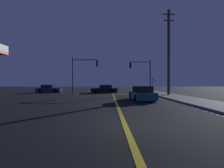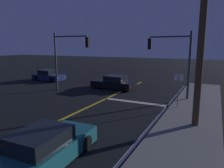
{
  "view_description": "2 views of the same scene",
  "coord_description": "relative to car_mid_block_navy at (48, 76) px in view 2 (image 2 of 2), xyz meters",
  "views": [
    {
      "loc": [
        -0.64,
        -7.17,
        1.63
      ],
      "look_at": [
        -0.11,
        20.27,
        1.49
      ],
      "focal_mm": 29.55,
      "sensor_mm": 36.0,
      "label": 1
    },
    {
      "loc": [
        7.89,
        5.15,
        4.26
      ],
      "look_at": [
        1.17,
        18.51,
        1.53
      ],
      "focal_mm": 33.3,
      "sensor_mm": 36.0,
      "label": 2
    }
  ],
  "objects": [
    {
      "name": "lane_line_center",
      "position": [
        10.89,
        -14.01,
        -0.58
      ],
      "size": [
        0.2,
        36.22,
        0.01
      ],
      "primitive_type": "cube",
      "color": "gold",
      "rests_on": "ground"
    },
    {
      "name": "stop_bar",
      "position": [
        13.51,
        -4.86,
        -0.58
      ],
      "size": [
        5.23,
        0.5,
        0.01
      ],
      "primitive_type": "cube",
      "color": "silver",
      "rests_on": "ground"
    },
    {
      "name": "car_mid_block_navy",
      "position": [
        0.0,
        0.0,
        0.0
      ],
      "size": [
        4.17,
        1.95,
        1.34
      ],
      "rotation": [
        0.0,
        0.0,
        -1.58
      ],
      "color": "navy",
      "rests_on": "ground"
    },
    {
      "name": "car_far_approaching_teal",
      "position": [
        13.45,
        -14.35,
        0.0
      ],
      "size": [
        2.05,
        4.56,
        1.34
      ],
      "rotation": [
        0.0,
        0.0,
        0.04
      ],
      "color": "#195960",
      "rests_on": "ground"
    },
    {
      "name": "car_parked_curb_black",
      "position": [
        9.64,
        -0.94,
        0.0
      ],
      "size": [
        4.48,
        2.14,
        1.34
      ],
      "rotation": [
        0.0,
        0.0,
        1.52
      ],
      "color": "black",
      "rests_on": "ground"
    },
    {
      "name": "traffic_signal_near_right",
      "position": [
        15.69,
        -2.56,
        3.0
      ],
      "size": [
        3.41,
        0.28,
        5.39
      ],
      "rotation": [
        0.0,
        0.0,
        3.14
      ],
      "color": "#38383D",
      "rests_on": "ground"
    },
    {
      "name": "traffic_signal_far_left",
      "position": [
        6.28,
        -3.96,
        3.12
      ],
      "size": [
        3.93,
        0.28,
        5.54
      ],
      "color": "#38383D",
      "rests_on": "ground"
    },
    {
      "name": "utility_pole_right",
      "position": [
        18.02,
        -8.2,
        5.11
      ],
      "size": [
        1.53,
        0.35,
        11.11
      ],
      "color": "#4C3823",
      "rests_on": "ground"
    },
    {
      "name": "street_sign_corner",
      "position": [
        16.62,
        -5.36,
        1.07
      ],
      "size": [
        0.56,
        0.07,
        2.45
      ],
      "color": "slate",
      "rests_on": "ground"
    }
  ]
}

